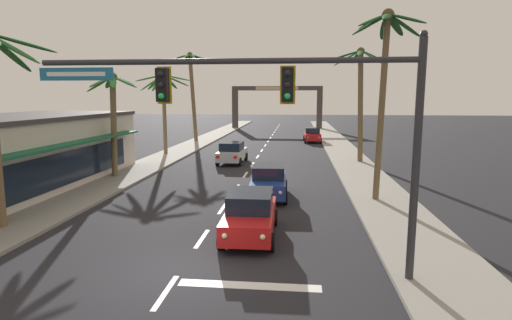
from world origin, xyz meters
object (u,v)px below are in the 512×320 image
traffic_signal_mast (291,107)px  palm_right_third (361,84)px  sedan_third_in_queue (269,181)px  palm_left_third (164,93)px  palm_left_second (113,105)px  sedan_lead_at_stop_bar (250,214)px  town_gateway_arch (277,101)px  palm_left_farthest (192,84)px  palm_right_second (384,62)px  sedan_oncoming_far (232,152)px  sedan_parked_nearest_kerb (312,135)px

traffic_signal_mast → palm_right_third: size_ratio=1.19×
sedan_third_in_queue → palm_left_third: 18.45m
traffic_signal_mast → palm_left_second: bearing=130.2°
sedan_lead_at_stop_bar → town_gateway_arch: (-1.75, 52.62, 3.65)m
palm_left_farthest → sedan_lead_at_stop_bar: bearing=-71.7°
traffic_signal_mast → sedan_third_in_queue: 10.44m
sedan_third_in_queue → town_gateway_arch: town_gateway_arch is taller
palm_left_second → palm_right_third: 18.24m
traffic_signal_mast → town_gateway_arch: bearing=93.3°
palm_left_third → palm_right_third: 16.88m
palm_left_farthest → palm_right_third: (16.85, -13.29, -0.46)m
palm_left_farthest → town_gateway_arch: 23.19m
palm_left_third → palm_left_farthest: bearing=91.1°
sedan_third_in_queue → palm_right_second: (5.53, -0.38, 6.02)m
palm_left_third → palm_left_farthest: palm_left_farthest is taller
sedan_third_in_queue → palm_left_third: palm_left_third is taller
sedan_lead_at_stop_bar → palm_left_second: size_ratio=0.66×
palm_left_second → town_gateway_arch: (8.18, 42.46, -0.17)m
sedan_lead_at_stop_bar → palm_right_third: (6.52, 17.89, 5.32)m
sedan_lead_at_stop_bar → palm_right_second: bearing=44.7°
palm_right_third → town_gateway_arch: (-8.27, 34.73, -1.67)m
traffic_signal_mast → palm_left_farthest: 36.61m
palm_left_second → town_gateway_arch: size_ratio=0.45×
palm_left_third → sedan_oncoming_far: bearing=-29.5°
sedan_oncoming_far → palm_left_second: (-6.51, -6.69, 3.82)m
sedan_lead_at_stop_bar → town_gateway_arch: bearing=91.9°
palm_left_third → traffic_signal_mast: bearing=-64.1°
sedan_lead_at_stop_bar → town_gateway_arch: size_ratio=0.30×
traffic_signal_mast → sedan_parked_nearest_kerb: size_ratio=2.39×
sedan_lead_at_stop_bar → palm_right_second: (5.79, 5.74, 6.02)m
palm_left_third → palm_right_third: palm_right_third is taller
palm_left_farthest → palm_left_second: bearing=-88.9°
sedan_lead_at_stop_bar → sedan_oncoming_far: size_ratio=0.99×
palm_left_third → palm_left_second: bearing=-88.9°
sedan_parked_nearest_kerb → sedan_third_in_queue: bearing=-96.8°
sedan_lead_at_stop_bar → palm_left_second: palm_left_second is taller
sedan_lead_at_stop_bar → palm_right_third: bearing=70.0°
sedan_lead_at_stop_bar → palm_left_third: size_ratio=0.61×
palm_left_third → palm_right_second: bearing=-43.1°
sedan_oncoming_far → palm_right_third: palm_right_third is taller
sedan_third_in_queue → palm_left_second: (-10.19, 4.04, 3.82)m
traffic_signal_mast → sedan_oncoming_far: traffic_signal_mast is taller
sedan_oncoming_far → town_gateway_arch: 35.99m
traffic_signal_mast → town_gateway_arch: (-3.28, 56.03, -0.43)m
palm_right_third → palm_right_second: bearing=-93.4°
traffic_signal_mast → palm_left_farthest: bearing=108.9°
palm_left_farthest → town_gateway_arch: palm_left_farthest is taller
sedan_oncoming_far → town_gateway_arch: (1.67, 35.77, 3.65)m
sedan_parked_nearest_kerb → palm_right_second: 27.84m
palm_left_farthest → town_gateway_arch: (8.58, 21.44, -2.14)m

